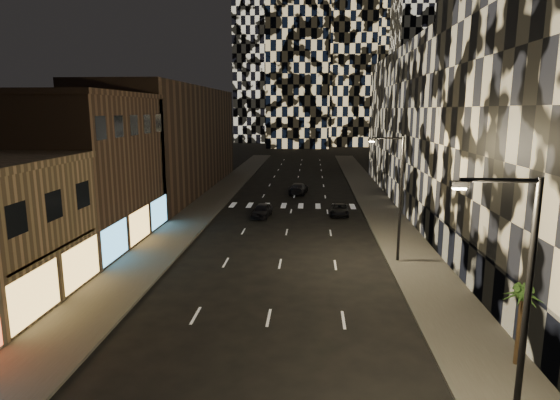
# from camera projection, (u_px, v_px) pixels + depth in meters

# --- Properties ---
(sidewalk_left) EXTENTS (4.00, 120.00, 0.15)m
(sidewalk_left) POSITION_uv_depth(u_px,v_px,m) (208.00, 204.00, 55.20)
(sidewalk_left) COLOR #47443F
(sidewalk_left) RESTS_ON ground
(sidewalk_right) EXTENTS (4.00, 120.00, 0.15)m
(sidewalk_right) POSITION_uv_depth(u_px,v_px,m) (379.00, 206.00, 53.87)
(sidewalk_right) COLOR #47443F
(sidewalk_right) RESTS_ON ground
(curb_left) EXTENTS (0.20, 120.00, 0.15)m
(curb_left) POSITION_uv_depth(u_px,v_px,m) (225.00, 204.00, 55.06)
(curb_left) COLOR #4C4C47
(curb_left) RESTS_ON ground
(curb_right) EXTENTS (0.20, 120.00, 0.15)m
(curb_right) POSITION_uv_depth(u_px,v_px,m) (360.00, 206.00, 54.01)
(curb_right) COLOR #4C4C47
(curb_right) RESTS_ON ground
(retail_brown) EXTENTS (10.00, 15.00, 12.00)m
(retail_brown) POSITION_uv_depth(u_px,v_px,m) (78.00, 172.00, 38.38)
(retail_brown) COLOR #4F3A2D
(retail_brown) RESTS_ON ground
(retail_filler_left) EXTENTS (10.00, 40.00, 14.00)m
(retail_filler_left) POSITION_uv_depth(u_px,v_px,m) (172.00, 140.00, 64.15)
(retail_filler_left) COLOR #4F3A2D
(retail_filler_left) RESTS_ON ground
(midrise_base) EXTENTS (0.60, 25.00, 3.00)m
(midrise_base) POSITION_uv_depth(u_px,v_px,m) (476.00, 268.00, 28.47)
(midrise_base) COLOR #383838
(midrise_base) RESTS_ON ground
(midrise_filler_right) EXTENTS (16.00, 40.00, 18.00)m
(midrise_filler_right) POSITION_uv_depth(u_px,v_px,m) (455.00, 126.00, 58.37)
(midrise_filler_right) COLOR #232326
(midrise_filler_right) RESTS_ON ground
(streetlight_near) EXTENTS (2.55, 0.25, 9.00)m
(streetlight_near) POSITION_uv_depth(u_px,v_px,m) (518.00, 304.00, 13.79)
(streetlight_near) COLOR black
(streetlight_near) RESTS_ON sidewalk_right
(streetlight_far) EXTENTS (2.55, 0.25, 9.00)m
(streetlight_far) POSITION_uv_depth(u_px,v_px,m) (397.00, 190.00, 33.39)
(streetlight_far) COLOR black
(streetlight_far) RESTS_ON sidewalk_right
(car_dark_midlane) EXTENTS (2.17, 4.33, 1.42)m
(car_dark_midlane) POSITION_uv_depth(u_px,v_px,m) (262.00, 210.00, 48.63)
(car_dark_midlane) COLOR black
(car_dark_midlane) RESTS_ON ground
(car_dark_oncoming) EXTENTS (2.72, 5.34, 1.48)m
(car_dark_oncoming) POSITION_uv_depth(u_px,v_px,m) (298.00, 188.00, 62.10)
(car_dark_oncoming) COLOR black
(car_dark_oncoming) RESTS_ON ground
(car_dark_rightlane) EXTENTS (2.20, 4.33, 1.17)m
(car_dark_rightlane) POSITION_uv_depth(u_px,v_px,m) (340.00, 210.00, 49.48)
(car_dark_rightlane) COLOR black
(car_dark_rightlane) RESTS_ON ground
(palm_tree) EXTENTS (1.81, 1.85, 3.62)m
(palm_tree) POSITION_uv_depth(u_px,v_px,m) (522.00, 299.00, 19.78)
(palm_tree) COLOR #47331E
(palm_tree) RESTS_ON sidewalk_right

